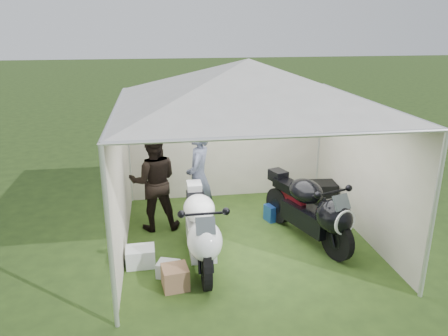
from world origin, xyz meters
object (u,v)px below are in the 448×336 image
Objects in this scene: person_dark_jacket at (154,181)px; crate_2 at (168,269)px; crate_0 at (141,257)px; paddock_stand at (276,212)px; motorcycle_black at (311,209)px; equipment_box at (321,196)px; canopy_tent at (248,87)px; crate_1 at (175,277)px; person_blue_jacket at (199,178)px; motorcycle_white at (201,228)px.

crate_2 is at bearing 94.99° from person_dark_jacket.
paddock_stand is at bearing 27.26° from crate_0.
motorcycle_black is 1.47m from equipment_box.
crate_1 is (-1.26, -1.31, -2.42)m from canopy_tent.
motorcycle_black reaches higher than equipment_box.
person_blue_jacket reaches higher than person_dark_jacket.
equipment_box is at bearing 43.28° from motorcycle_black.
person_blue_jacket is 4.26× the size of crate_0.
person_dark_jacket is 2.08m from crate_1.
motorcycle_black is at bearing -70.79° from paddock_stand.
crate_0 is at bearing 78.52° from person_dark_jacket.
paddock_stand is at bearing -161.78° from equipment_box.
canopy_tent is 2.68× the size of motorcycle_black.
canopy_tent reaches higher than crate_0.
person_dark_jacket is at bearing -77.38° from person_blue_jacket.
motorcycle_white reaches higher than crate_2.
motorcycle_white is 1.23× the size of person_dark_jacket.
motorcycle_black is 1.10m from paddock_stand.
person_dark_jacket is at bearing 116.07° from motorcycle_white.
paddock_stand is 2.63m from crate_2.
equipment_box is 1.83× the size of crate_2.
crate_1 is (-1.97, -1.94, 0.01)m from paddock_stand.
motorcycle_black is 3.81× the size of equipment_box.
crate_0 is 0.83m from crate_1.
crate_0 is (-2.79, -0.33, -0.46)m from motorcycle_black.
canopy_tent is 2.98m from crate_2.
equipment_box is at bearing 24.80° from crate_0.
crate_1 is at bearing -142.55° from equipment_box.
canopy_tent is 3.08× the size of person_blue_jacket.
motorcycle_black is 4.91× the size of crate_0.
person_blue_jacket is at bearing 134.26° from motorcycle_black.
paddock_stand is (-0.33, 0.94, -0.45)m from motorcycle_black.
person_dark_jacket reaches higher than paddock_stand.
person_blue_jacket is at bearing -177.67° from paddock_stand.
motorcycle_white is 0.83m from crate_1.
person_blue_jacket is at bearing 85.05° from motorcycle_white.
equipment_box is 1.29× the size of crate_0.
canopy_tent reaches higher than crate_2.
person_dark_jacket is at bearing 97.49° from crate_1.
motorcycle_white is 1.36m from person_blue_jacket.
crate_1 is at bearing -53.75° from crate_0.
canopy_tent is at bearing 68.57° from person_blue_jacket.
paddock_stand is 2.76m from crate_1.
crate_2 is (-3.05, -1.96, -0.17)m from equipment_box.
crate_1 reaches higher than crate_2.
crate_0 is 1.23× the size of crate_1.
motorcycle_white is 3.92× the size of equipment_box.
person_dark_jacket reaches higher than equipment_box.
paddock_stand is 1.63m from person_blue_jacket.
motorcycle_white is 0.75m from crate_2.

